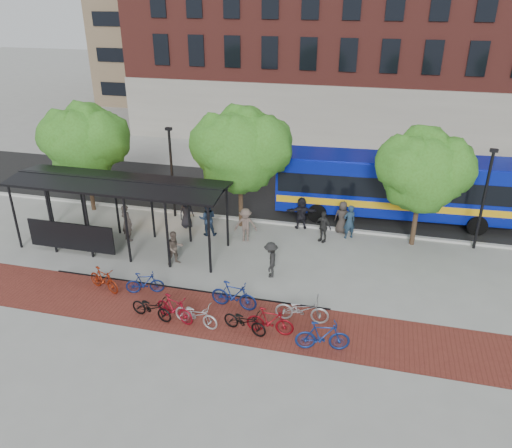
% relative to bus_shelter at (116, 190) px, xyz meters
% --- Properties ---
extents(ground, '(160.00, 160.00, 0.00)m').
position_rel_bus_shelter_xyz_m(ground, '(8.13, 0.48, -3.00)').
color(ground, '#9E9E99').
rests_on(ground, ground).
extents(asphalt_street, '(160.00, 8.00, 0.01)m').
position_rel_bus_shelter_xyz_m(asphalt_street, '(8.13, 8.48, -2.99)').
color(asphalt_street, black).
rests_on(asphalt_street, ground).
extents(curb, '(160.00, 0.25, 0.12)m').
position_rel_bus_shelter_xyz_m(curb, '(8.13, 4.48, -2.94)').
color(curb, '#B7B7B2').
rests_on(curb, ground).
extents(brick_strip, '(24.00, 3.00, 0.01)m').
position_rel_bus_shelter_xyz_m(brick_strip, '(6.13, -4.52, -3.00)').
color(brick_strip, maroon).
rests_on(brick_strip, ground).
extents(bike_rack_rail, '(12.00, 0.05, 0.95)m').
position_rel_bus_shelter_xyz_m(bike_rack_rail, '(4.83, -3.62, -3.00)').
color(bike_rack_rail, black).
rests_on(bike_rack_rail, ground).
extents(building_brick, '(55.00, 14.00, 20.00)m').
position_rel_bus_shelter_xyz_m(building_brick, '(18.13, 26.48, 7.00)').
color(building_brick, maroon).
rests_on(building_brick, ground).
extents(bus_shelter, '(10.60, 3.07, 3.60)m').
position_rel_bus_shelter_xyz_m(bus_shelter, '(0.00, 0.00, 0.00)').
color(bus_shelter, black).
rests_on(bus_shelter, ground).
extents(tree_a, '(4.90, 4.00, 6.18)m').
position_rel_bus_shelter_xyz_m(tree_a, '(-3.77, 3.83, 1.24)').
color(tree_a, '#382619').
rests_on(tree_a, ground).
extents(tree_b, '(5.15, 4.20, 6.47)m').
position_rel_bus_shelter_xyz_m(tree_b, '(5.23, 3.83, 1.46)').
color(tree_b, '#382619').
rests_on(tree_b, ground).
extents(tree_c, '(4.66, 3.80, 5.92)m').
position_rel_bus_shelter_xyz_m(tree_c, '(14.22, 3.83, 1.06)').
color(tree_c, '#382619').
rests_on(tree_c, ground).
extents(lamp_post_left, '(0.35, 0.20, 5.12)m').
position_rel_bus_shelter_xyz_m(lamp_post_left, '(1.13, 4.08, -0.25)').
color(lamp_post_left, black).
rests_on(lamp_post_left, ground).
extents(lamp_post_right, '(0.35, 0.20, 5.12)m').
position_rel_bus_shelter_xyz_m(lamp_post_right, '(17.13, 4.08, -0.25)').
color(lamp_post_right, black).
rests_on(lamp_post_right, ground).
extents(bus, '(13.20, 3.65, 3.53)m').
position_rel_bus_shelter_xyz_m(bus, '(13.18, 6.91, -0.97)').
color(bus, '#08189C').
rests_on(bus, ground).
extents(bike_1, '(1.81, 1.07, 1.05)m').
position_rel_bus_shelter_xyz_m(bike_1, '(1.19, -3.88, -2.47)').
color(bike_1, maroon).
rests_on(bike_1, ground).
extents(bike_3, '(1.69, 0.94, 0.98)m').
position_rel_bus_shelter_xyz_m(bike_3, '(2.99, -3.66, -2.51)').
color(bike_3, navy).
rests_on(bike_3, ground).
extents(bike_4, '(1.92, 0.99, 0.96)m').
position_rel_bus_shelter_xyz_m(bike_4, '(4.04, -5.25, -2.52)').
color(bike_4, black).
rests_on(bike_4, ground).
extents(bike_5, '(1.88, 1.07, 1.09)m').
position_rel_bus_shelter_xyz_m(bike_5, '(4.96, -5.16, -2.46)').
color(bike_5, maroon).
rests_on(bike_5, ground).
extents(bike_6, '(1.96, 1.00, 0.98)m').
position_rel_bus_shelter_xyz_m(bike_6, '(5.89, -5.25, -2.51)').
color(bike_6, '#B4B4B7').
rests_on(bike_6, ground).
extents(bike_7, '(2.02, 0.77, 1.18)m').
position_rel_bus_shelter_xyz_m(bike_7, '(6.96, -3.79, -2.41)').
color(bike_7, navy).
rests_on(bike_7, ground).
extents(bike_8, '(1.90, 1.05, 0.94)m').
position_rel_bus_shelter_xyz_m(bike_8, '(7.80, -5.20, -2.53)').
color(bike_8, black).
rests_on(bike_8, ground).
extents(bike_9, '(1.82, 0.52, 1.09)m').
position_rel_bus_shelter_xyz_m(bike_9, '(8.74, -5.06, -2.45)').
color(bike_9, maroon).
rests_on(bike_9, ground).
extents(bike_10, '(2.13, 0.81, 1.10)m').
position_rel_bus_shelter_xyz_m(bike_10, '(9.77, -4.03, -2.45)').
color(bike_10, '#A1A2A4').
rests_on(bike_10, ground).
extents(bike_11, '(2.03, 0.91, 1.18)m').
position_rel_bus_shelter_xyz_m(bike_11, '(10.75, -5.52, -2.41)').
color(bike_11, navy).
rests_on(bike_11, ground).
extents(pedestrian_0, '(0.93, 0.96, 1.67)m').
position_rel_bus_shelter_xyz_m(pedestrian_0, '(2.31, 2.94, -2.16)').
color(pedestrian_0, black).
rests_on(pedestrian_0, ground).
extents(pedestrian_1, '(0.85, 0.73, 1.96)m').
position_rel_bus_shelter_xyz_m(pedestrian_1, '(-0.03, 0.69, -2.02)').
color(pedestrian_1, '#3D3531').
rests_on(pedestrian_1, ground).
extents(pedestrian_2, '(1.05, 0.91, 1.85)m').
position_rel_bus_shelter_xyz_m(pedestrian_2, '(3.75, 2.28, -2.07)').
color(pedestrian_2, '#1D2C44').
rests_on(pedestrian_2, ground).
extents(pedestrian_3, '(1.28, 0.93, 1.79)m').
position_rel_bus_shelter_xyz_m(pedestrian_3, '(5.85, 2.09, -2.10)').
color(pedestrian_3, brown).
rests_on(pedestrian_3, ground).
extents(pedestrian_4, '(1.04, 0.85, 1.66)m').
position_rel_bus_shelter_xyz_m(pedestrian_4, '(9.68, 2.99, -2.17)').
color(pedestrian_4, '#2B2B2B').
rests_on(pedestrian_4, ground).
extents(pedestrian_5, '(1.71, 0.87, 1.77)m').
position_rel_bus_shelter_xyz_m(pedestrian_5, '(8.36, 4.28, -2.12)').
color(pedestrian_5, black).
rests_on(pedestrian_5, ground).
extents(pedestrian_6, '(0.92, 0.67, 1.75)m').
position_rel_bus_shelter_xyz_m(pedestrian_6, '(10.54, 4.28, -2.12)').
color(pedestrian_6, '#39322E').
rests_on(pedestrian_6, ground).
extents(pedestrian_7, '(0.80, 0.73, 1.83)m').
position_rel_bus_shelter_xyz_m(pedestrian_7, '(10.94, 3.70, -2.08)').
color(pedestrian_7, '#1F3448').
rests_on(pedestrian_7, ground).
extents(pedestrian_8, '(1.02, 1.01, 1.66)m').
position_rel_bus_shelter_xyz_m(pedestrian_8, '(3.29, -1.02, -2.17)').
color(pedestrian_8, brown).
rests_on(pedestrian_8, ground).
extents(pedestrian_9, '(0.78, 1.17, 1.68)m').
position_rel_bus_shelter_xyz_m(pedestrian_9, '(7.86, -1.02, -2.16)').
color(pedestrian_9, black).
rests_on(pedestrian_9, ground).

